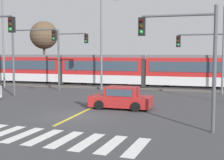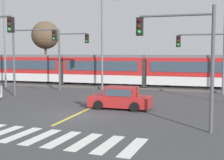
% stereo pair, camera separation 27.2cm
% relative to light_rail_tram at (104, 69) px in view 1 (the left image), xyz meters
% --- Properties ---
extents(ground_plane, '(200.00, 200.00, 0.00)m').
position_rel_light_rail_tram_xyz_m(ground_plane, '(3.35, -15.97, -2.05)').
color(ground_plane, '#3D3D3F').
extents(track_bed, '(120.00, 4.00, 0.18)m').
position_rel_light_rail_tram_xyz_m(track_bed, '(3.35, 0.01, -1.96)').
color(track_bed, '#56514C').
rests_on(track_bed, ground).
extents(rail_near, '(120.00, 0.08, 0.10)m').
position_rel_light_rail_tram_xyz_m(rail_near, '(3.35, -0.71, -1.82)').
color(rail_near, '#939399').
rests_on(rail_near, track_bed).
extents(rail_far, '(120.00, 0.08, 0.10)m').
position_rel_light_rail_tram_xyz_m(rail_far, '(3.35, 0.73, -1.82)').
color(rail_far, '#939399').
rests_on(rail_far, track_bed).
extents(light_rail_tram, '(28.00, 2.64, 3.43)m').
position_rel_light_rail_tram_xyz_m(light_rail_tram, '(0.00, 0.00, 0.00)').
color(light_rail_tram, silver).
rests_on(light_rail_tram, track_bed).
extents(crosswalk_stripe_3, '(0.73, 2.83, 0.01)m').
position_rel_light_rail_tram_xyz_m(crosswalk_stripe_3, '(1.70, -20.66, -2.04)').
color(crosswalk_stripe_3, silver).
rests_on(crosswalk_stripe_3, ground).
extents(crosswalk_stripe_4, '(0.73, 2.83, 0.01)m').
position_rel_light_rail_tram_xyz_m(crosswalk_stripe_4, '(2.80, -20.73, -2.04)').
color(crosswalk_stripe_4, silver).
rests_on(crosswalk_stripe_4, ground).
extents(crosswalk_stripe_5, '(0.73, 2.83, 0.01)m').
position_rel_light_rail_tram_xyz_m(crosswalk_stripe_5, '(3.90, -20.80, -2.04)').
color(crosswalk_stripe_5, silver).
rests_on(crosswalk_stripe_5, ground).
extents(crosswalk_stripe_6, '(0.73, 2.83, 0.01)m').
position_rel_light_rail_tram_xyz_m(crosswalk_stripe_6, '(5.00, -20.87, -2.04)').
color(crosswalk_stripe_6, silver).
rests_on(crosswalk_stripe_6, ground).
extents(crosswalk_stripe_7, '(0.73, 2.83, 0.01)m').
position_rel_light_rail_tram_xyz_m(crosswalk_stripe_7, '(6.09, -20.93, -2.04)').
color(crosswalk_stripe_7, silver).
rests_on(crosswalk_stripe_7, ground).
extents(crosswalk_stripe_8, '(0.73, 2.83, 0.01)m').
position_rel_light_rail_tram_xyz_m(crosswalk_stripe_8, '(7.19, -21.00, -2.04)').
color(crosswalk_stripe_8, silver).
rests_on(crosswalk_stripe_8, ground).
extents(crosswalk_stripe_9, '(0.73, 2.83, 0.01)m').
position_rel_light_rail_tram_xyz_m(crosswalk_stripe_9, '(8.29, -21.07, -2.04)').
color(crosswalk_stripe_9, silver).
rests_on(crosswalk_stripe_9, ground).
extents(lane_centre_line, '(0.20, 16.77, 0.01)m').
position_rel_light_rail_tram_xyz_m(lane_centre_line, '(3.35, -10.38, -2.04)').
color(lane_centre_line, gold).
rests_on(lane_centre_line, ground).
extents(sedan_crossing, '(4.25, 2.01, 1.52)m').
position_rel_light_rail_tram_xyz_m(sedan_crossing, '(5.39, -12.74, -1.35)').
color(sedan_crossing, '#B22323').
rests_on(sedan_crossing, ground).
extents(traffic_light_mid_left, '(4.25, 0.38, 6.15)m').
position_rel_light_rail_tram_xyz_m(traffic_light_mid_left, '(-3.82, -9.46, 2.07)').
color(traffic_light_mid_left, '#515459').
rests_on(traffic_light_mid_left, ground).
extents(traffic_light_near_right, '(3.75, 0.38, 6.05)m').
position_rel_light_rail_tram_xyz_m(traffic_light_near_right, '(10.04, -17.77, 1.95)').
color(traffic_light_near_right, '#515459').
rests_on(traffic_light_near_right, ground).
extents(traffic_light_far_left, '(3.25, 0.38, 6.17)m').
position_rel_light_rail_tram_xyz_m(traffic_light_far_left, '(-2.26, -4.54, 1.99)').
color(traffic_light_far_left, '#515459').
rests_on(traffic_light_far_left, ground).
extents(traffic_light_mid_right, '(4.25, 0.38, 5.74)m').
position_rel_light_rail_tram_xyz_m(traffic_light_mid_right, '(11.37, -8.51, 1.75)').
color(traffic_light_mid_right, '#515459').
rests_on(traffic_light_mid_right, ground).
extents(street_lamp_west, '(2.21, 0.28, 9.96)m').
position_rel_light_rail_tram_xyz_m(street_lamp_west, '(-10.36, -3.46, 3.53)').
color(street_lamp_west, slate).
rests_on(street_lamp_west, ground).
extents(street_lamp_centre, '(1.93, 0.28, 9.51)m').
position_rel_light_rail_tram_xyz_m(street_lamp_centre, '(0.77, -2.65, 3.27)').
color(street_lamp_centre, slate).
rests_on(street_lamp_centre, ground).
extents(bare_tree_far_west, '(3.72, 3.72, 8.07)m').
position_rel_light_rail_tram_xyz_m(bare_tree_far_west, '(-9.97, 4.65, 4.12)').
color(bare_tree_far_west, brown).
rests_on(bare_tree_far_west, ground).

